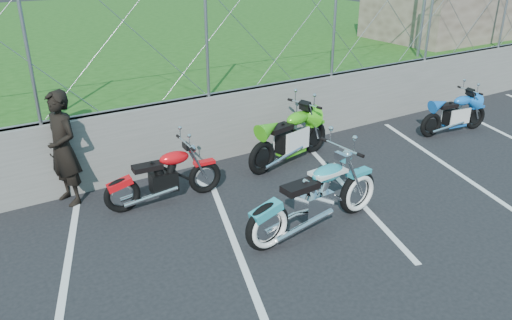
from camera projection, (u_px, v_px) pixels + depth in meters
ground at (266, 263)px, 6.73m from camera, size 90.00×90.00×0.00m
retaining_wall at (162, 139)px, 9.18m from camera, size 30.00×0.22×1.30m
grass_field at (48, 49)px, 16.93m from camera, size 30.00×20.00×1.30m
stone_building at (454, 6)px, 15.26m from camera, size 5.00×3.00×1.80m
chain_link_fence at (155, 49)px, 8.52m from camera, size 28.00×0.03×2.00m
parking_lines at (294, 209)px, 8.09m from camera, size 18.29×4.31×0.01m
cruiser_turquoise at (317, 200)px, 7.33m from camera, size 2.50×0.79×1.24m
naked_orange at (166, 178)px, 8.16m from camera, size 2.01×0.68×1.00m
sportbike_green at (291, 139)px, 9.64m from camera, size 2.15×0.76×1.13m
sportbike_blue at (455, 115)px, 11.19m from camera, size 1.86×0.66×0.96m
person_standing at (63, 149)px, 7.95m from camera, size 0.65×0.80×1.90m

